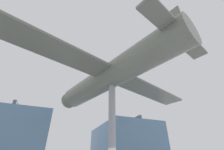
% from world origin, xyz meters
% --- Properties ---
extents(glass_pavilion_left, '(8.74, 12.89, 8.08)m').
position_xyz_m(glass_pavilion_left, '(-8.54, 15.37, 3.75)').
color(glass_pavilion_left, slate).
rests_on(glass_pavilion_left, ground_plane).
extents(glass_pavilion_right, '(8.74, 12.89, 8.08)m').
position_xyz_m(glass_pavilion_right, '(8.54, 15.37, 3.75)').
color(glass_pavilion_right, slate).
rests_on(glass_pavilion_right, ground_plane).
extents(support_pylon_central, '(0.54, 0.54, 7.17)m').
position_xyz_m(support_pylon_central, '(0.00, 0.00, 3.58)').
color(support_pylon_central, '#999EA3').
rests_on(support_pylon_central, ground_plane).
extents(suspended_airplane, '(20.11, 15.45, 3.37)m').
position_xyz_m(suspended_airplane, '(-0.09, 0.25, 8.26)').
color(suspended_airplane, slate).
rests_on(suspended_airplane, support_pylon_central).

